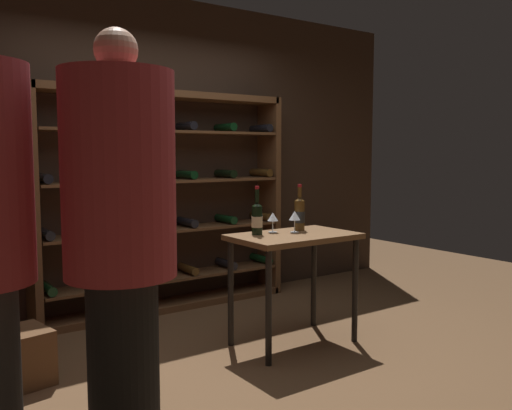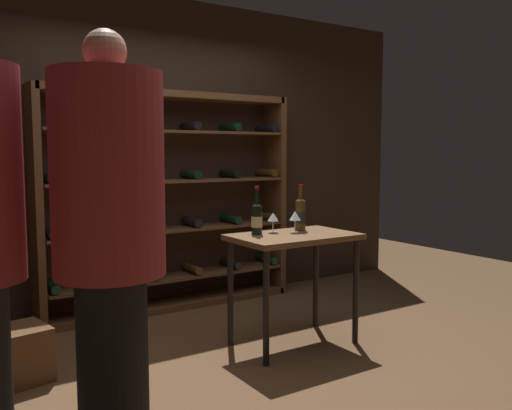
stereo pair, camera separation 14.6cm
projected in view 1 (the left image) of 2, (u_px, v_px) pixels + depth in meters
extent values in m
plane|color=brown|center=(248.00, 356.00, 3.78)|extent=(9.20, 9.20, 0.00)
cube|color=#332319|center=(149.00, 153.00, 4.95)|extent=(5.76, 0.10, 2.82)
cube|color=brown|center=(31.00, 210.00, 4.20)|extent=(0.06, 0.32, 1.95)
cube|color=brown|center=(269.00, 196.00, 5.52)|extent=(0.06, 0.32, 1.95)
cube|color=brown|center=(164.00, 95.00, 4.77)|extent=(2.29, 0.32, 0.06)
cube|color=brown|center=(168.00, 305.00, 4.95)|extent=(2.29, 0.32, 0.06)
cube|color=brown|center=(167.00, 278.00, 4.92)|extent=(2.21, 0.32, 0.02)
cylinder|color=black|center=(48.00, 288.00, 4.32)|extent=(0.08, 0.30, 0.08)
cylinder|color=black|center=(146.00, 275.00, 4.80)|extent=(0.08, 0.30, 0.08)
cylinder|color=#4C3314|center=(188.00, 269.00, 5.04)|extent=(0.08, 0.30, 0.08)
cylinder|color=black|center=(226.00, 264.00, 5.28)|extent=(0.08, 0.30, 0.08)
cylinder|color=black|center=(261.00, 259.00, 5.52)|extent=(0.08, 0.30, 0.08)
cube|color=brown|center=(167.00, 230.00, 4.88)|extent=(2.21, 0.32, 0.02)
cylinder|color=black|center=(46.00, 234.00, 4.28)|extent=(0.08, 0.30, 0.08)
cylinder|color=#4C3314|center=(98.00, 230.00, 4.52)|extent=(0.08, 0.30, 0.08)
cylinder|color=black|center=(145.00, 226.00, 4.76)|extent=(0.08, 0.30, 0.08)
cylinder|color=black|center=(187.00, 222.00, 5.00)|extent=(0.08, 0.30, 0.08)
cylinder|color=black|center=(226.00, 219.00, 5.24)|extent=(0.08, 0.30, 0.08)
cylinder|color=#4C3314|center=(261.00, 216.00, 5.48)|extent=(0.08, 0.30, 0.08)
cube|color=brown|center=(166.00, 181.00, 4.84)|extent=(2.21, 0.32, 0.02)
cylinder|color=black|center=(43.00, 178.00, 4.23)|extent=(0.08, 0.30, 0.08)
cylinder|color=black|center=(96.00, 177.00, 4.47)|extent=(0.08, 0.30, 0.08)
cylinder|color=black|center=(144.00, 176.00, 4.71)|extent=(0.08, 0.30, 0.08)
cylinder|color=black|center=(187.00, 175.00, 4.95)|extent=(0.08, 0.30, 0.08)
cylinder|color=black|center=(226.00, 174.00, 5.20)|extent=(0.08, 0.30, 0.08)
cylinder|color=#4C3314|center=(261.00, 173.00, 5.44)|extent=(0.08, 0.30, 0.08)
cube|color=brown|center=(165.00, 132.00, 4.80)|extent=(2.21, 0.32, 0.02)
cylinder|color=#4C3314|center=(143.00, 125.00, 4.67)|extent=(0.08, 0.30, 0.08)
cylinder|color=black|center=(186.00, 126.00, 4.91)|extent=(0.08, 0.30, 0.08)
cylinder|color=black|center=(225.00, 127.00, 5.15)|extent=(0.08, 0.30, 0.08)
cylinder|color=black|center=(261.00, 128.00, 5.39)|extent=(0.08, 0.30, 0.08)
cube|color=brown|center=(294.00, 237.00, 3.97)|extent=(0.90, 0.57, 0.04)
cylinder|color=black|center=(269.00, 308.00, 3.59)|extent=(0.04, 0.04, 0.78)
cylinder|color=black|center=(355.00, 290.00, 4.05)|extent=(0.04, 0.04, 0.78)
cylinder|color=black|center=(231.00, 293.00, 3.97)|extent=(0.04, 0.04, 0.78)
cylinder|color=black|center=(314.00, 278.00, 4.43)|extent=(0.04, 0.04, 0.78)
cylinder|color=black|center=(124.00, 366.00, 2.52)|extent=(0.33, 0.33, 0.85)
cylinder|color=#9E2D33|center=(119.00, 175.00, 2.44)|extent=(0.51, 0.51, 0.92)
sphere|color=#AD7A5B|center=(116.00, 50.00, 2.38)|extent=(0.19, 0.19, 0.19)
cube|color=brown|center=(7.00, 361.00, 3.26)|extent=(0.53, 0.42, 0.34)
cylinder|color=#4C3314|center=(299.00, 216.00, 4.15)|extent=(0.08, 0.08, 0.23)
cone|color=#4C3314|center=(300.00, 199.00, 4.14)|extent=(0.08, 0.08, 0.03)
cylinder|color=#4C3314|center=(300.00, 192.00, 4.13)|extent=(0.03, 0.03, 0.08)
cylinder|color=maroon|center=(300.00, 186.00, 4.13)|extent=(0.03, 0.03, 0.02)
cylinder|color=black|center=(299.00, 217.00, 4.15)|extent=(0.08, 0.08, 0.09)
cylinder|color=black|center=(257.00, 220.00, 3.93)|extent=(0.08, 0.08, 0.21)
cone|color=black|center=(257.00, 204.00, 3.92)|extent=(0.08, 0.08, 0.03)
cylinder|color=black|center=(257.00, 196.00, 3.91)|extent=(0.03, 0.03, 0.10)
cylinder|color=maroon|center=(257.00, 188.00, 3.90)|extent=(0.03, 0.03, 0.02)
cylinder|color=#C6B28C|center=(257.00, 222.00, 3.93)|extent=(0.08, 0.08, 0.08)
cylinder|color=silver|center=(295.00, 232.00, 4.04)|extent=(0.07, 0.07, 0.00)
cylinder|color=silver|center=(295.00, 226.00, 4.04)|extent=(0.01, 0.01, 0.09)
cone|color=silver|center=(295.00, 215.00, 4.03)|extent=(0.08, 0.08, 0.07)
cylinder|color=#590A14|center=(295.00, 217.00, 4.03)|extent=(0.05, 0.05, 0.02)
cylinder|color=silver|center=(273.00, 232.00, 4.04)|extent=(0.07, 0.07, 0.00)
cylinder|color=silver|center=(273.00, 226.00, 4.04)|extent=(0.01, 0.01, 0.08)
cone|color=silver|center=(273.00, 217.00, 4.03)|extent=(0.08, 0.08, 0.06)
cylinder|color=#590A14|center=(273.00, 219.00, 4.03)|extent=(0.04, 0.04, 0.02)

